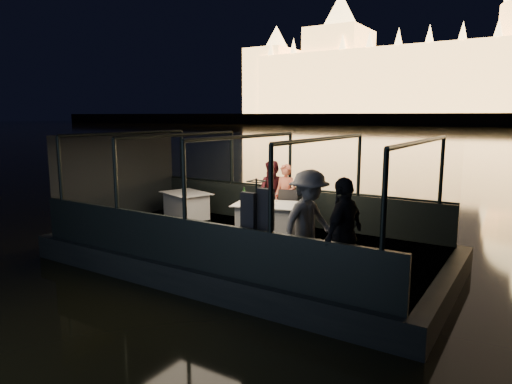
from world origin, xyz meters
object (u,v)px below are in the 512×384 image
Objects in this scene: dining_table_central at (267,220)px; coat_stand at (256,226)px; person_woman_coral at (285,198)px; wine_bottle at (244,195)px; chair_port_left at (268,209)px; dining_table_aft at (186,204)px; chair_port_right at (284,214)px; person_man_maroon at (273,196)px; passenger_dark at (344,238)px; passenger_stripe at (309,227)px.

dining_table_central is 0.85× the size of coat_stand.
person_woman_coral reaches higher than wine_bottle.
person_woman_coral is at bearing 58.21° from wine_bottle.
chair_port_left is at bearing 118.24° from dining_table_central.
chair_port_left is (2.40, 0.31, 0.06)m from dining_table_aft.
chair_port_right is 0.61× the size of person_man_maroon.
chair_port_left is 0.65m from chair_port_right.
person_man_maroon is (-0.60, 0.54, 0.30)m from chair_port_right.
coat_stand is 1.08× the size of person_woman_coral.
wine_bottle is (-0.58, -0.94, 0.17)m from person_woman_coral.
passenger_dark is (3.11, -2.91, 0.40)m from chair_port_left.
wine_bottle is (-1.82, 2.33, 0.02)m from coat_stand.
dining_table_aft is (-2.82, 0.47, 0.00)m from dining_table_central.
dining_table_central is at bearing -62.86° from chair_port_left.
dining_table_aft is 2.34m from wine_bottle.
chair_port_right is at bearing -130.22° from passenger_dark.
person_man_maroon is at bearing 54.29° from passenger_stripe.
dining_table_aft is 4.04× the size of wine_bottle.
person_woman_coral is 3.35m from passenger_stripe.
chair_port_left is at bearing -161.23° from person_woman_coral.
wine_bottle is at bearing -103.63° from chair_port_left.
passenger_dark is at bearing -25.23° from dining_table_aft.
dining_table_aft is 1.33× the size of chair_port_right.
chair_port_left is at bearing 136.09° from chair_port_right.
dining_table_aft is 1.57× the size of chair_port_left.
chair_port_right is at bearing 110.18° from coat_stand.
coat_stand is 1.05× the size of person_man_maroon.
chair_port_right is at bearing -27.01° from chair_port_left.
coat_stand is at bearing -87.82° from chair_port_right.
wine_bottle is at bearing -12.79° from dining_table_aft.
dining_table_aft is at bearing 170.56° from dining_table_central.
person_man_maroon is (-1.65, 3.40, -0.15)m from coat_stand.
wine_bottle is at bearing -108.87° from person_man_maroon.
dining_table_central is 0.98m from person_woman_coral.
wine_bottle is at bearing -163.21° from chair_port_right.
passenger_stripe is at bearing -25.68° from dining_table_aft.
dining_table_central is at bearing -77.47° from person_man_maroon.
person_woman_coral is at bearing 110.63° from coat_stand.
person_woman_coral is (2.80, 0.44, 0.36)m from dining_table_aft.
person_man_maroon reaches higher than person_woman_coral.
passenger_stripe is at bearing -70.66° from chair_port_right.
person_woman_coral is at bearing 90.99° from dining_table_central.
chair_port_right reaches higher than dining_table_aft.
dining_table_central is 0.53m from chair_port_right.
wine_bottle is at bearing 127.95° from coat_stand.
person_man_maroon reaches higher than dining_table_central.
dining_table_central is 0.92× the size of person_woman_coral.
passenger_stripe is at bearing -48.96° from chair_port_left.
chair_port_right is at bearing -65.15° from person_woman_coral.
wine_bottle is (-0.16, -1.08, 0.17)m from person_man_maroon.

